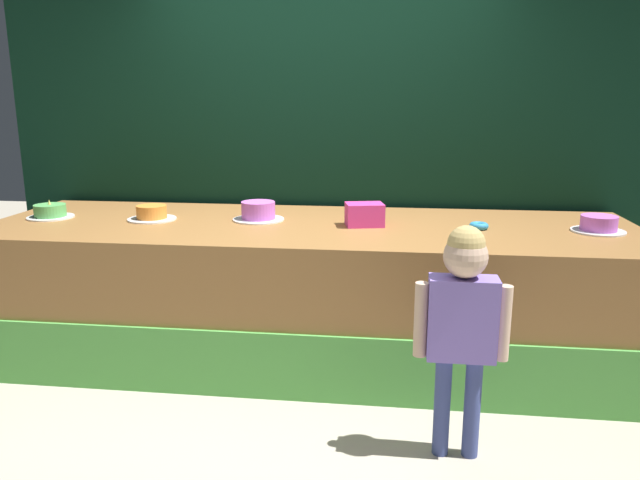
% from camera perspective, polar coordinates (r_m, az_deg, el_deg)
% --- Properties ---
extents(ground_plane, '(12.00, 12.00, 0.00)m').
position_cam_1_polar(ground_plane, '(3.46, -2.51, -14.85)').
color(ground_plane, '#BCB29E').
extents(stage_platform, '(4.05, 1.32, 0.87)m').
position_cam_1_polar(stage_platform, '(3.88, -0.98, -4.75)').
color(stage_platform, '#9E6B38').
rests_on(stage_platform, ground_plane).
extents(curtain_backdrop, '(4.73, 0.08, 2.83)m').
position_cam_1_polar(curtain_backdrop, '(4.45, 0.36, 10.43)').
color(curtain_backdrop, black).
rests_on(curtain_backdrop, ground_plane).
extents(child_figure, '(0.42, 0.19, 1.10)m').
position_cam_1_polar(child_figure, '(2.76, 13.34, -6.58)').
color(child_figure, '#3F4C8C').
rests_on(child_figure, ground_plane).
extents(pink_box, '(0.26, 0.21, 0.14)m').
position_cam_1_polar(pink_box, '(3.72, 4.24, 2.42)').
color(pink_box, '#ED3D9F').
rests_on(pink_box, stage_platform).
extents(donut, '(0.11, 0.11, 0.04)m').
position_cam_1_polar(donut, '(3.74, 14.81, 1.31)').
color(donut, '#3399D8').
rests_on(donut, stage_platform).
extents(cake_far_left, '(0.30, 0.30, 0.12)m').
position_cam_1_polar(cake_far_left, '(4.34, -24.19, 2.45)').
color(cake_far_left, white).
rests_on(cake_far_left, stage_platform).
extents(cake_center_left, '(0.31, 0.31, 0.09)m').
position_cam_1_polar(cake_center_left, '(4.05, -15.65, 2.43)').
color(cake_center_left, white).
rests_on(cake_center_left, stage_platform).
extents(cake_center_right, '(0.33, 0.33, 0.12)m').
position_cam_1_polar(cake_center_right, '(3.90, -5.86, 2.68)').
color(cake_center_right, white).
rests_on(cake_center_right, stage_platform).
extents(cake_far_right, '(0.31, 0.31, 0.10)m').
position_cam_1_polar(cake_far_right, '(3.90, 24.88, 1.33)').
color(cake_far_right, white).
rests_on(cake_far_right, stage_platform).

